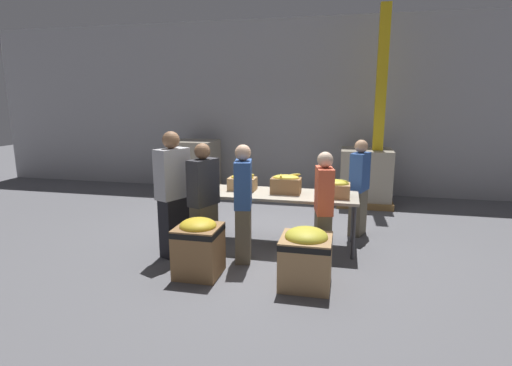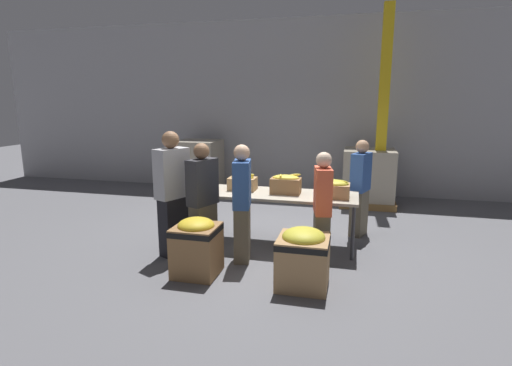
% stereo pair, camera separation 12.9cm
% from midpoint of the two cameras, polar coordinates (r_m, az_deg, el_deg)
% --- Properties ---
extents(ground_plane, '(30.00, 30.00, 0.00)m').
position_cam_midpoint_polar(ground_plane, '(6.24, 1.89, -8.58)').
color(ground_plane, slate).
extents(wall_back, '(16.00, 0.08, 4.00)m').
position_cam_midpoint_polar(wall_back, '(9.55, 6.76, 10.66)').
color(wall_back, '#A8A8AD').
rests_on(wall_back, ground_plane).
extents(sorting_table, '(2.74, 0.82, 0.81)m').
position_cam_midpoint_polar(sorting_table, '(6.02, 1.94, -1.84)').
color(sorting_table, '#B2A893').
rests_on(sorting_table, ground_plane).
extents(banana_box_0, '(0.48, 0.29, 0.27)m').
position_cam_midpoint_polar(banana_box_0, '(6.20, -7.58, 0.23)').
color(banana_box_0, olive).
rests_on(banana_box_0, sorting_table).
extents(banana_box_1, '(0.42, 0.29, 0.27)m').
position_cam_midpoint_polar(banana_box_1, '(6.16, -1.33, 0.16)').
color(banana_box_1, tan).
rests_on(banana_box_1, sorting_table).
extents(banana_box_2, '(0.44, 0.29, 0.30)m').
position_cam_midpoint_polar(banana_box_2, '(5.93, 4.90, -0.13)').
color(banana_box_2, olive).
rests_on(banana_box_2, sorting_table).
extents(banana_box_3, '(0.40, 0.33, 0.27)m').
position_cam_midpoint_polar(banana_box_3, '(5.80, 11.87, -0.76)').
color(banana_box_3, tan).
rests_on(banana_box_3, sorting_table).
extents(volunteer_0, '(0.34, 0.46, 1.56)m').
position_cam_midpoint_polar(volunteer_0, '(6.63, 15.19, -0.79)').
color(volunteer_0, '#6B604C').
rests_on(volunteer_0, ground_plane).
extents(volunteer_1, '(0.36, 0.48, 1.61)m').
position_cam_midpoint_polar(volunteer_1, '(5.51, -6.93, -2.70)').
color(volunteer_1, '#6B604C').
rests_on(volunteer_1, ground_plane).
extents(volunteer_2, '(0.41, 0.53, 1.76)m').
position_cam_midpoint_polar(volunteer_2, '(5.67, -11.16, -1.66)').
color(volunteer_2, black).
rests_on(volunteer_2, ground_plane).
extents(volunteer_3, '(0.29, 0.46, 1.60)m').
position_cam_midpoint_polar(volunteer_3, '(5.37, -1.31, -3.05)').
color(volunteer_3, '#6B604C').
rests_on(volunteer_3, ground_plane).
extents(volunteer_4, '(0.28, 0.44, 1.52)m').
position_cam_midpoint_polar(volunteer_4, '(5.29, 10.12, -3.88)').
color(volunteer_4, '#6B604C').
rests_on(volunteer_4, ground_plane).
extents(donation_bin_0, '(0.54, 0.54, 0.74)m').
position_cam_midpoint_polar(donation_bin_0, '(5.10, -7.75, -8.73)').
color(donation_bin_0, olive).
rests_on(donation_bin_0, ground_plane).
extents(donation_bin_1, '(0.60, 0.60, 0.71)m').
position_cam_midpoint_polar(donation_bin_1, '(4.80, 7.53, -10.25)').
color(donation_bin_1, tan).
rests_on(donation_bin_1, ground_plane).
extents(support_pillar, '(0.20, 0.20, 4.00)m').
position_cam_midpoint_polar(support_pillar, '(8.53, 18.11, 10.05)').
color(support_pillar, gold).
rests_on(support_pillar, ground_plane).
extents(pallet_stack_0, '(1.12, 1.12, 1.17)m').
position_cam_midpoint_polar(pallet_stack_0, '(8.73, 16.15, 0.76)').
color(pallet_stack_0, olive).
rests_on(pallet_stack_0, ground_plane).
extents(pallet_stack_1, '(1.03, 1.03, 1.25)m').
position_cam_midpoint_polar(pallet_stack_1, '(9.47, -7.77, 2.20)').
color(pallet_stack_1, olive).
rests_on(pallet_stack_1, ground_plane).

